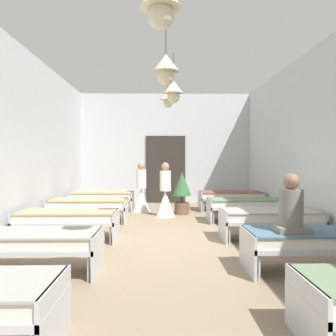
{
  "coord_description": "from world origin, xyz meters",
  "views": [
    {
      "loc": [
        -0.17,
        -6.59,
        1.57
      ],
      "look_at": [
        0.0,
        1.55,
        1.35
      ],
      "focal_mm": 36.61,
      "sensor_mm": 36.0,
      "label": 1
    }
  ],
  "objects_px": {
    "bed_right_row_4": "(231,196)",
    "nurse_mid_aisle": "(141,194)",
    "nurse_near_aisle": "(165,197)",
    "bed_right_row_3": "(246,204)",
    "bed_right_row_1": "(314,240)",
    "bed_right_row_2": "(270,217)",
    "bed_left_row_1": "(30,242)",
    "potted_plant": "(182,189)",
    "bed_left_row_4": "(102,196)",
    "patient_seated_primary": "(291,210)",
    "bed_left_row_3": "(89,205)",
    "bed_left_row_2": "(68,218)"
  },
  "relations": [
    {
      "from": "bed_right_row_4",
      "to": "nurse_mid_aisle",
      "type": "xyz_separation_m",
      "value": [
        -2.72,
        -0.21,
        0.09
      ]
    },
    {
      "from": "nurse_near_aisle",
      "to": "bed_right_row_3",
      "type": "bearing_deg",
      "value": -159.7
    },
    {
      "from": "bed_right_row_1",
      "to": "bed_right_row_2",
      "type": "relative_size",
      "value": 1.0
    },
    {
      "from": "bed_right_row_2",
      "to": "bed_right_row_4",
      "type": "xyz_separation_m",
      "value": [
        0.0,
        3.8,
        0.0
      ]
    },
    {
      "from": "bed_left_row_1",
      "to": "nurse_near_aisle",
      "type": "height_order",
      "value": "nurse_near_aisle"
    },
    {
      "from": "bed_left_row_1",
      "to": "bed_right_row_1",
      "type": "distance_m",
      "value": 3.93
    },
    {
      "from": "bed_right_row_1",
      "to": "potted_plant",
      "type": "height_order",
      "value": "potted_plant"
    },
    {
      "from": "bed_right_row_2",
      "to": "bed_left_row_4",
      "type": "xyz_separation_m",
      "value": [
        -3.93,
        3.8,
        0.0
      ]
    },
    {
      "from": "patient_seated_primary",
      "to": "potted_plant",
      "type": "distance_m",
      "value": 5.2
    },
    {
      "from": "bed_left_row_3",
      "to": "patient_seated_primary",
      "type": "xyz_separation_m",
      "value": [
        3.58,
        -3.86,
        0.43
      ]
    },
    {
      "from": "bed_right_row_1",
      "to": "potted_plant",
      "type": "bearing_deg",
      "value": 107.11
    },
    {
      "from": "bed_left_row_1",
      "to": "bed_right_row_1",
      "type": "bearing_deg",
      "value": 0.0
    },
    {
      "from": "bed_left_row_1",
      "to": "potted_plant",
      "type": "bearing_deg",
      "value": 64.47
    },
    {
      "from": "nurse_near_aisle",
      "to": "bed_left_row_1",
      "type": "bearing_deg",
      "value": 109.94
    },
    {
      "from": "bed_right_row_1",
      "to": "bed_left_row_4",
      "type": "xyz_separation_m",
      "value": [
        -3.93,
        5.7,
        0.0
      ]
    },
    {
      "from": "bed_right_row_2",
      "to": "potted_plant",
      "type": "relative_size",
      "value": 1.57
    },
    {
      "from": "bed_right_row_4",
      "to": "bed_left_row_3",
      "type": "bearing_deg",
      "value": -154.18
    },
    {
      "from": "bed_right_row_4",
      "to": "bed_left_row_4",
      "type": "bearing_deg",
      "value": 180.0
    },
    {
      "from": "bed_right_row_1",
      "to": "patient_seated_primary",
      "type": "xyz_separation_m",
      "value": [
        -0.35,
        -0.06,
        0.43
      ]
    },
    {
      "from": "bed_right_row_3",
      "to": "patient_seated_primary",
      "type": "xyz_separation_m",
      "value": [
        -0.35,
        -3.86,
        0.43
      ]
    },
    {
      "from": "patient_seated_primary",
      "to": "bed_right_row_4",
      "type": "bearing_deg",
      "value": 86.52
    },
    {
      "from": "bed_left_row_2",
      "to": "bed_right_row_2",
      "type": "bearing_deg",
      "value": 0.0
    },
    {
      "from": "bed_left_row_1",
      "to": "bed_left_row_3",
      "type": "height_order",
      "value": "same"
    },
    {
      "from": "bed_right_row_2",
      "to": "bed_left_row_4",
      "type": "distance_m",
      "value": 5.46
    },
    {
      "from": "patient_seated_primary",
      "to": "bed_left_row_2",
      "type": "bearing_deg",
      "value": 151.28
    },
    {
      "from": "bed_left_row_1",
      "to": "bed_left_row_2",
      "type": "height_order",
      "value": "same"
    },
    {
      "from": "bed_right_row_3",
      "to": "bed_right_row_4",
      "type": "relative_size",
      "value": 1.0
    },
    {
      "from": "nurse_mid_aisle",
      "to": "bed_left_row_3",
      "type": "bearing_deg",
      "value": -164.09
    },
    {
      "from": "bed_right_row_1",
      "to": "bed_right_row_3",
      "type": "xyz_separation_m",
      "value": [
        0.0,
        3.8,
        0.0
      ]
    },
    {
      "from": "bed_right_row_2",
      "to": "nurse_mid_aisle",
      "type": "bearing_deg",
      "value": 127.19
    },
    {
      "from": "patient_seated_primary",
      "to": "nurse_mid_aisle",
      "type": "bearing_deg",
      "value": 113.15
    },
    {
      "from": "bed_right_row_3",
      "to": "nurse_mid_aisle",
      "type": "xyz_separation_m",
      "value": [
        -2.72,
        1.69,
        0.09
      ]
    },
    {
      "from": "bed_left_row_2",
      "to": "bed_left_row_4",
      "type": "bearing_deg",
      "value": 90.0
    },
    {
      "from": "patient_seated_primary",
      "to": "bed_left_row_3",
      "type": "bearing_deg",
      "value": 132.82
    },
    {
      "from": "bed_right_row_2",
      "to": "nurse_mid_aisle",
      "type": "relative_size",
      "value": 1.28
    },
    {
      "from": "bed_left_row_2",
      "to": "bed_left_row_3",
      "type": "height_order",
      "value": "same"
    },
    {
      "from": "potted_plant",
      "to": "bed_left_row_4",
      "type": "bearing_deg",
      "value": 163.68
    },
    {
      "from": "bed_left_row_1",
      "to": "patient_seated_primary",
      "type": "relative_size",
      "value": 2.37
    },
    {
      "from": "bed_left_row_2",
      "to": "potted_plant",
      "type": "height_order",
      "value": "potted_plant"
    },
    {
      "from": "bed_left_row_1",
      "to": "bed_left_row_2",
      "type": "distance_m",
      "value": 1.9
    },
    {
      "from": "nurse_near_aisle",
      "to": "bed_left_row_2",
      "type": "bearing_deg",
      "value": 97.3
    },
    {
      "from": "bed_left_row_1",
      "to": "bed_left_row_4",
      "type": "height_order",
      "value": "same"
    },
    {
      "from": "bed_left_row_1",
      "to": "bed_right_row_3",
      "type": "height_order",
      "value": "same"
    },
    {
      "from": "bed_left_row_4",
      "to": "patient_seated_primary",
      "type": "bearing_deg",
      "value": -58.16
    },
    {
      "from": "bed_left_row_4",
      "to": "bed_left_row_3",
      "type": "bearing_deg",
      "value": -90.0
    },
    {
      "from": "bed_right_row_2",
      "to": "bed_right_row_3",
      "type": "bearing_deg",
      "value": 90.0
    },
    {
      "from": "bed_right_row_4",
      "to": "patient_seated_primary",
      "type": "relative_size",
      "value": 2.37
    },
    {
      "from": "bed_left_row_2",
      "to": "nurse_mid_aisle",
      "type": "xyz_separation_m",
      "value": [
        1.21,
        3.59,
        0.09
      ]
    },
    {
      "from": "bed_left_row_2",
      "to": "bed_left_row_4",
      "type": "xyz_separation_m",
      "value": [
        0.0,
        3.8,
        0.0
      ]
    },
    {
      "from": "bed_left_row_3",
      "to": "bed_right_row_3",
      "type": "distance_m",
      "value": 3.93
    }
  ]
}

